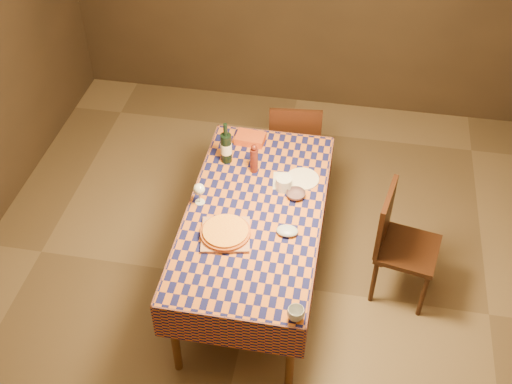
% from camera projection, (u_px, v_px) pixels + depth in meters
% --- Properties ---
extents(room, '(5.00, 5.10, 2.70)m').
position_uv_depth(room, '(255.00, 145.00, 4.04)').
color(room, brown).
rests_on(room, ground).
extents(dining_table, '(0.94, 1.84, 0.77)m').
position_uv_depth(dining_table, '(255.00, 218.00, 4.49)').
color(dining_table, brown).
rests_on(dining_table, ground).
extents(cutting_board, '(0.37, 0.37, 0.02)m').
position_uv_depth(cutting_board, '(226.00, 235.00, 4.25)').
color(cutting_board, '#B87856').
rests_on(cutting_board, dining_table).
extents(pizza, '(0.37, 0.37, 0.03)m').
position_uv_depth(pizza, '(226.00, 232.00, 4.24)').
color(pizza, '#A74C1B').
rests_on(pizza, cutting_board).
extents(pepper_mill, '(0.07, 0.07, 0.24)m').
position_uv_depth(pepper_mill, '(254.00, 159.00, 4.67)').
color(pepper_mill, '#4C1811').
rests_on(pepper_mill, dining_table).
extents(bowl, '(0.16, 0.16, 0.04)m').
position_uv_depth(bowl, '(296.00, 195.00, 4.52)').
color(bowl, '#59404B').
rests_on(bowl, dining_table).
extents(wine_glass, '(0.08, 0.08, 0.17)m').
position_uv_depth(wine_glass, '(199.00, 190.00, 4.42)').
color(wine_glass, white).
rests_on(wine_glass, dining_table).
extents(wine_bottle, '(0.09, 0.09, 0.34)m').
position_uv_depth(wine_bottle, '(226.00, 147.00, 4.74)').
color(wine_bottle, black).
rests_on(wine_bottle, dining_table).
extents(deli_tub, '(0.15, 0.15, 0.10)m').
position_uv_depth(deli_tub, '(284.00, 183.00, 4.57)').
color(deli_tub, silver).
rests_on(deli_tub, dining_table).
extents(takeout_container, '(0.24, 0.17, 0.06)m').
position_uv_depth(takeout_container, '(250.00, 138.00, 4.98)').
color(takeout_container, '#BB4218').
rests_on(takeout_container, dining_table).
extents(white_plate, '(0.28, 0.28, 0.01)m').
position_uv_depth(white_plate, '(302.00, 179.00, 4.67)').
color(white_plate, white).
rests_on(white_plate, dining_table).
extents(tumbler, '(0.11, 0.11, 0.08)m').
position_uv_depth(tumbler, '(296.00, 314.00, 3.74)').
color(tumbler, silver).
rests_on(tumbler, dining_table).
extents(flour_patch, '(0.27, 0.22, 0.00)m').
position_uv_depth(flour_patch, '(290.00, 181.00, 4.66)').
color(flour_patch, silver).
rests_on(flour_patch, dining_table).
extents(flour_bag, '(0.18, 0.16, 0.04)m').
position_uv_depth(flour_bag, '(287.00, 231.00, 4.26)').
color(flour_bag, '#A0B4CD').
rests_on(flour_bag, dining_table).
extents(chair_far, '(0.46, 0.47, 0.93)m').
position_uv_depth(chair_far, '(294.00, 142.00, 5.40)').
color(chair_far, black).
rests_on(chair_far, ground).
extents(chair_right, '(0.50, 0.49, 0.93)m').
position_uv_depth(chair_right, '(398.00, 239.00, 4.57)').
color(chair_right, black).
rests_on(chair_right, ground).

